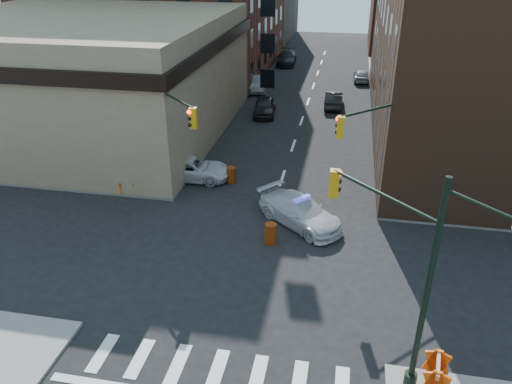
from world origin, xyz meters
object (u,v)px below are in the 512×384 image
at_px(parked_car_wnear, 265,106).
at_px(barrel_road, 271,234).
at_px(pedestrian_a, 181,163).
at_px(barricade_nw_a, 156,185).
at_px(police_car, 300,212).
at_px(pickup, 192,169).
at_px(parked_car_wfar, 259,84).
at_px(barrel_bank, 231,175).
at_px(parked_car_enear, 334,99).
at_px(pedestrian_b, 85,166).
at_px(barricade_se_a, 436,373).

height_order(parked_car_wnear, barrel_road, parked_car_wnear).
bearing_deg(pedestrian_a, parked_car_wnear, 76.44).
bearing_deg(barricade_nw_a, police_car, -16.27).
relative_size(pickup, barricade_nw_a, 3.98).
bearing_deg(pickup, parked_car_wfar, -3.18).
relative_size(pedestrian_a, barrel_road, 1.57).
bearing_deg(parked_car_wfar, barrel_bank, -90.94).
bearing_deg(barrel_bank, parked_car_wfar, 95.92).
distance_m(parked_car_wnear, barrel_bank, 14.31).
xyz_separation_m(police_car, parked_car_enear, (0.71, 22.34, -0.03)).
relative_size(police_car, barrel_road, 4.75).
distance_m(pedestrian_b, barricade_nw_a, 5.37).
height_order(parked_car_wnear, pedestrian_a, pedestrian_a).
xyz_separation_m(pedestrian_a, barrel_bank, (3.34, -0.07, -0.50)).
relative_size(pedestrian_a, barricade_se_a, 1.29).
relative_size(parked_car_enear, pedestrian_b, 2.72).
bearing_deg(pedestrian_b, parked_car_enear, 54.83).
relative_size(pickup, parked_car_wfar, 1.11).
bearing_deg(parked_car_wnear, parked_car_wfar, 98.10).
bearing_deg(barrel_bank, pedestrian_a, 178.74).
height_order(parked_car_wnear, pedestrian_b, pedestrian_b).
bearing_deg(parked_car_wnear, police_car, -80.45).
xyz_separation_m(police_car, barrel_road, (-1.27, -2.21, -0.21)).
relative_size(parked_car_wfar, barricade_se_a, 3.34).
xyz_separation_m(police_car, pedestrian_a, (-8.29, 4.56, 0.26)).
bearing_deg(pedestrian_a, police_car, -30.37).
xyz_separation_m(pickup, barrel_bank, (2.64, -0.06, -0.18)).
height_order(parked_car_wfar, barricade_nw_a, parked_car_wfar).
distance_m(pedestrian_b, barricade_se_a, 24.26).
distance_m(pickup, barrel_bank, 2.65).
relative_size(parked_car_wnear, barricade_se_a, 3.34).
distance_m(police_car, parked_car_enear, 22.35).
xyz_separation_m(pedestrian_b, barrel_road, (13.07, -5.26, -0.42)).
bearing_deg(parked_car_wnear, pedestrian_b, -126.08).
relative_size(pedestrian_b, barricade_nw_a, 1.31).
xyz_separation_m(pedestrian_b, barrel_bank, (9.40, 1.44, -0.46)).
distance_m(police_car, barricade_se_a, 11.92).
height_order(police_car, parked_car_wfar, police_car).
relative_size(parked_car_enear, pedestrian_a, 2.58).
height_order(pickup, barrel_road, pickup).
height_order(pickup, pedestrian_a, pedestrian_a).
bearing_deg(parked_car_enear, barricade_nw_a, 63.53).
bearing_deg(barrel_road, parked_car_wfar, 101.70).
bearing_deg(parked_car_wnear, barricade_nw_a, -108.94).
relative_size(police_car, parked_car_wfar, 1.17).
xyz_separation_m(parked_car_enear, pedestrian_b, (-15.06, -19.30, 0.24)).
relative_size(pickup, parked_car_enear, 1.12).
height_order(police_car, barricade_se_a, police_car).
height_order(parked_car_enear, barricade_nw_a, parked_car_enear).
height_order(barrel_road, barricade_se_a, barricade_se_a).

